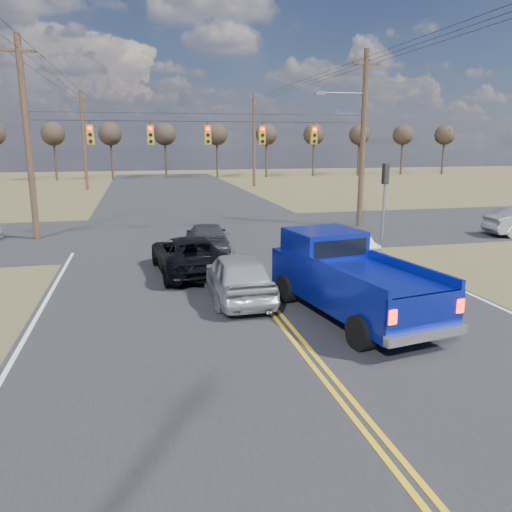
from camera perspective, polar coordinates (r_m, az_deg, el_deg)
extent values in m
plane|color=brown|center=(11.21, 8.00, -13.50)|extent=(160.00, 160.00, 0.00)
cube|color=#28282B|center=(20.30, -2.16, -1.21)|extent=(14.00, 120.00, 0.02)
cube|color=#28282B|center=(28.02, -5.31, 2.70)|extent=(120.00, 12.00, 0.02)
cylinder|color=#473323|center=(27.82, -24.65, 11.89)|extent=(0.32, 0.32, 10.00)
cube|color=#473323|center=(28.14, -25.50, 20.43)|extent=(1.60, 0.12, 0.12)
cylinder|color=#473323|center=(30.15, 12.11, 12.75)|extent=(0.32, 0.32, 10.00)
cube|color=#473323|center=(30.44, 12.51, 20.68)|extent=(1.60, 0.12, 0.12)
cylinder|color=black|center=(27.60, -5.58, 15.06)|extent=(18.00, 0.02, 0.02)
cylinder|color=black|center=(27.61, -5.60, 15.89)|extent=(18.00, 0.02, 0.02)
cube|color=#B28C14|center=(27.42, -18.40, 13.02)|extent=(0.34, 0.24, 1.00)
cylinder|color=#FF0C05|center=(27.28, -18.48, 13.72)|extent=(0.20, 0.06, 0.20)
cylinder|color=black|center=(27.28, -18.43, 13.03)|extent=(0.20, 0.06, 0.20)
cylinder|color=black|center=(27.28, -18.38, 12.33)|extent=(0.20, 0.06, 0.20)
cube|color=black|center=(27.26, -18.50, 13.95)|extent=(0.24, 0.14, 0.03)
cube|color=#B28C14|center=(27.33, -11.97, 13.40)|extent=(0.34, 0.24, 1.00)
cylinder|color=#FF0C05|center=(27.20, -11.99, 14.09)|extent=(0.20, 0.06, 0.20)
cylinder|color=black|center=(27.19, -11.96, 13.40)|extent=(0.20, 0.06, 0.20)
cylinder|color=black|center=(27.19, -11.92, 12.70)|extent=(0.20, 0.06, 0.20)
cube|color=black|center=(27.17, -12.00, 14.33)|extent=(0.24, 0.14, 0.03)
cube|color=#B28C14|center=(27.58, -5.55, 13.60)|extent=(0.34, 0.24, 1.00)
cylinder|color=#FF0C05|center=(27.45, -5.52, 14.30)|extent=(0.20, 0.06, 0.20)
cylinder|color=black|center=(27.44, -5.51, 13.61)|extent=(0.20, 0.06, 0.20)
cylinder|color=black|center=(27.44, -5.49, 12.92)|extent=(0.20, 0.06, 0.20)
cube|color=black|center=(27.42, -5.52, 14.53)|extent=(0.24, 0.14, 0.03)
cube|color=#B28C14|center=(28.14, 0.69, 13.65)|extent=(0.34, 0.24, 1.00)
cylinder|color=#FF0C05|center=(28.01, 0.76, 14.33)|extent=(0.20, 0.06, 0.20)
cylinder|color=black|center=(28.01, 0.76, 13.65)|extent=(0.20, 0.06, 0.20)
cylinder|color=black|center=(28.01, 0.76, 12.98)|extent=(0.20, 0.06, 0.20)
cube|color=black|center=(27.99, 0.78, 14.55)|extent=(0.24, 0.14, 0.03)
cube|color=#B28C14|center=(29.01, 6.62, 13.55)|extent=(0.34, 0.24, 1.00)
cylinder|color=#FF0C05|center=(28.88, 6.73, 14.20)|extent=(0.20, 0.06, 0.20)
cylinder|color=black|center=(28.88, 6.71, 13.55)|extent=(0.20, 0.06, 0.20)
cylinder|color=black|center=(28.88, 6.70, 12.89)|extent=(0.20, 0.06, 0.20)
cube|color=black|center=(28.86, 6.76, 14.42)|extent=(0.24, 0.14, 0.03)
cylinder|color=slate|center=(25.98, 14.36, 5.12)|extent=(0.12, 0.12, 3.20)
cube|color=black|center=(25.81, 14.59, 9.08)|extent=(0.24, 0.34, 1.00)
cylinder|color=slate|center=(29.70, 9.79, 17.88)|extent=(2.80, 0.10, 0.10)
cube|color=slate|center=(29.22, 7.32, 17.94)|extent=(0.55, 0.22, 0.14)
cylinder|color=#473323|center=(55.57, -19.08, 12.32)|extent=(0.32, 0.32, 10.00)
cube|color=#473323|center=(55.73, -19.41, 16.63)|extent=(1.60, 0.12, 0.12)
cylinder|color=#473323|center=(56.77, -0.23, 13.01)|extent=(0.32, 0.32, 10.00)
cube|color=#473323|center=(56.93, -0.23, 17.24)|extent=(1.60, 0.12, 0.12)
cylinder|color=black|center=(27.19, -25.98, 20.91)|extent=(0.02, 58.00, 0.02)
cylinder|color=black|center=(27.06, -24.44, 21.09)|extent=(0.02, 58.00, 0.02)
cylinder|color=black|center=(29.27, 12.10, 21.22)|extent=(0.02, 58.00, 0.02)
cylinder|color=black|center=(29.56, 13.41, 21.07)|extent=(0.02, 58.00, 0.02)
cylinder|color=black|center=(29.87, 14.70, 20.91)|extent=(0.02, 58.00, 0.02)
cylinder|color=#33261C|center=(70.11, -21.97, 10.25)|extent=(0.28, 0.28, 5.50)
sphere|color=#2D231C|center=(70.08, -22.19, 12.82)|extent=(3.00, 3.00, 3.00)
cylinder|color=#33261C|center=(69.43, -16.16, 10.65)|extent=(0.28, 0.28, 5.50)
sphere|color=#2D231C|center=(69.40, -16.33, 13.25)|extent=(3.00, 3.00, 3.00)
cylinder|color=#33261C|center=(69.46, -10.29, 10.95)|extent=(0.28, 0.28, 5.50)
sphere|color=#2D231C|center=(69.43, -10.40, 13.55)|extent=(3.00, 3.00, 3.00)
cylinder|color=#33261C|center=(70.18, -4.47, 11.13)|extent=(0.28, 0.28, 5.50)
sphere|color=#2D231C|center=(70.16, -4.51, 13.71)|extent=(3.00, 3.00, 3.00)
cylinder|color=#33261C|center=(71.59, 1.18, 11.21)|extent=(0.28, 0.28, 5.50)
sphere|color=#2D231C|center=(71.56, 1.20, 13.73)|extent=(3.00, 3.00, 3.00)
cylinder|color=#33261C|center=(73.64, 6.57, 11.17)|extent=(0.28, 0.28, 5.50)
sphere|color=#2D231C|center=(73.61, 6.64, 13.63)|extent=(3.00, 3.00, 3.00)
cylinder|color=#33261C|center=(76.28, 11.62, 11.06)|extent=(0.28, 0.28, 5.50)
sphere|color=#2D231C|center=(76.25, 11.73, 13.42)|extent=(3.00, 3.00, 3.00)
cylinder|color=#33261C|center=(79.45, 16.30, 10.88)|extent=(0.28, 0.28, 5.50)
sphere|color=#2D231C|center=(79.42, 16.45, 13.14)|extent=(3.00, 3.00, 3.00)
cylinder|color=#33261C|center=(83.08, 20.59, 10.65)|extent=(0.28, 0.28, 5.50)
sphere|color=#2D231C|center=(83.06, 20.76, 12.81)|extent=(3.00, 3.00, 3.00)
cylinder|color=black|center=(12.50, 11.92, -8.55)|extent=(0.51, 0.94, 0.89)
cylinder|color=black|center=(13.77, 19.23, -6.97)|extent=(0.51, 0.94, 0.89)
cylinder|color=black|center=(15.76, 3.56, -3.74)|extent=(0.51, 0.94, 0.89)
cylinder|color=black|center=(16.79, 10.05, -2.87)|extent=(0.51, 0.94, 0.89)
cube|color=#0D1A94|center=(14.46, 10.94, -3.19)|extent=(3.24, 6.32, 1.12)
cube|color=#0D1A94|center=(15.57, 7.77, 1.55)|extent=(2.36, 2.23, 0.80)
cube|color=black|center=(14.80, 9.60, 0.89)|extent=(1.77, 0.37, 0.50)
cube|color=#0D1A94|center=(12.78, 10.03, -2.19)|extent=(0.74, 3.65, 0.22)
cube|color=#0D1A94|center=(14.02, 17.32, -1.23)|extent=(0.74, 3.65, 0.22)
cube|color=#0D1A94|center=(12.16, 18.88, -5.70)|extent=(2.21, 0.47, 0.67)
cube|color=silver|center=(12.31, 18.91, -8.51)|extent=(2.29, 0.59, 0.25)
cube|color=#FF0C05|center=(11.53, 15.33, -6.76)|extent=(0.21, 0.10, 0.33)
cube|color=#FF0C05|center=(12.80, 22.29, -5.30)|extent=(0.21, 0.10, 0.33)
imported|color=#A0A3A7|center=(16.00, -2.13, -2.22)|extent=(1.86, 4.60, 1.56)
imported|color=black|center=(19.32, -7.69, 0.17)|extent=(2.85, 5.43, 1.46)
imported|color=silver|center=(21.38, 9.34, 1.26)|extent=(2.01, 4.37, 1.39)
imported|color=#323338|center=(23.01, -5.61, 2.10)|extent=(2.11, 4.63, 1.31)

